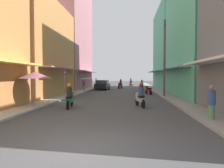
# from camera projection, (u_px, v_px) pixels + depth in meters

# --- Properties ---
(ground_plane) EXTENTS (119.33, 119.33, 0.00)m
(ground_plane) POSITION_uv_depth(u_px,v_px,m) (120.00, 91.00, 28.76)
(ground_plane) COLOR #424244
(sidewalk_left) EXTENTS (1.53, 62.24, 0.12)m
(sidewalk_left) POSITION_uv_depth(u_px,v_px,m) (85.00, 90.00, 29.19)
(sidewalk_left) COLOR #ADA89E
(sidewalk_left) RESTS_ON ground
(sidewalk_right) EXTENTS (1.53, 62.24, 0.12)m
(sidewalk_right) POSITION_uv_depth(u_px,v_px,m) (157.00, 90.00, 28.33)
(sidewalk_right) COLOR gray
(sidewalk_right) RESTS_ON ground
(building_left_mid) EXTENTS (7.05, 11.02, 9.48)m
(building_left_mid) POSITION_uv_depth(u_px,v_px,m) (31.00, 50.00, 21.14)
(building_left_mid) COLOR #D88C4C
(building_left_mid) RESTS_ON ground
(building_left_far) EXTENTS (7.05, 12.60, 17.15)m
(building_left_far) POSITION_uv_depth(u_px,v_px,m) (67.00, 36.00, 33.11)
(building_left_far) COLOR #B7727F
(building_left_far) RESTS_ON ground
(building_right_mid) EXTENTS (7.05, 12.26, 17.82)m
(building_right_mid) POSITION_uv_depth(u_px,v_px,m) (207.00, 6.00, 20.22)
(building_right_mid) COLOR #4CB28C
(building_right_mid) RESTS_ON ground
(building_right_far) EXTENTS (7.05, 13.11, 13.13)m
(building_right_far) POSITION_uv_depth(u_px,v_px,m) (176.00, 48.00, 33.41)
(building_right_far) COLOR #4CB28C
(building_right_far) RESTS_ON ground
(motorbike_maroon) EXTENTS (0.71, 1.76, 0.96)m
(motorbike_maroon) POSITION_uv_depth(u_px,v_px,m) (148.00, 90.00, 22.62)
(motorbike_maroon) COLOR black
(motorbike_maroon) RESTS_ON ground
(motorbike_silver) EXTENTS (0.69, 1.76, 1.58)m
(motorbike_silver) POSITION_uv_depth(u_px,v_px,m) (140.00, 96.00, 13.52)
(motorbike_silver) COLOR black
(motorbike_silver) RESTS_ON ground
(motorbike_green) EXTENTS (0.55, 1.81, 1.58)m
(motorbike_green) POSITION_uv_depth(u_px,v_px,m) (70.00, 97.00, 13.01)
(motorbike_green) COLOR black
(motorbike_green) RESTS_ON ground
(motorbike_black) EXTENTS (0.55, 1.81, 1.58)m
(motorbike_black) POSITION_uv_depth(u_px,v_px,m) (142.00, 86.00, 26.55)
(motorbike_black) COLOR black
(motorbike_black) RESTS_ON ground
(motorbike_red) EXTENTS (0.76, 1.74, 1.58)m
(motorbike_red) POSITION_uv_depth(u_px,v_px,m) (120.00, 84.00, 33.64)
(motorbike_red) COLOR black
(motorbike_red) RESTS_ON ground
(motorbike_orange) EXTENTS (0.76, 1.74, 1.58)m
(motorbike_orange) POSITION_uv_depth(u_px,v_px,m) (131.00, 83.00, 41.83)
(motorbike_orange) COLOR black
(motorbike_orange) RESTS_ON ground
(parked_car) EXTENTS (1.95, 4.18, 1.45)m
(parked_car) POSITION_uv_depth(u_px,v_px,m) (103.00, 85.00, 30.78)
(parked_car) COLOR black
(parked_car) RESTS_ON ground
(pedestrian_crossing) EXTENTS (0.34, 0.34, 1.65)m
(pedestrian_crossing) POSITION_uv_depth(u_px,v_px,m) (211.00, 103.00, 9.14)
(pedestrian_crossing) COLOR #598C59
(pedestrian_crossing) RESTS_ON ground
(pedestrian_foreground) EXTENTS (0.44, 0.44, 1.68)m
(pedestrian_foreground) POSITION_uv_depth(u_px,v_px,m) (96.00, 82.00, 37.58)
(pedestrian_foreground) COLOR beige
(pedestrian_foreground) RESTS_ON ground
(pedestrian_midway) EXTENTS (0.34, 0.34, 1.63)m
(pedestrian_midway) POSITION_uv_depth(u_px,v_px,m) (84.00, 85.00, 27.80)
(pedestrian_midway) COLOR #BF8C3F
(pedestrian_midway) RESTS_ON ground
(vendor_umbrella) EXTENTS (2.20, 2.20, 2.33)m
(vendor_umbrella) POSITION_uv_depth(u_px,v_px,m) (35.00, 75.00, 13.42)
(vendor_umbrella) COLOR #99999E
(vendor_umbrella) RESTS_ON ground
(utility_pole) EXTENTS (0.20, 1.20, 7.38)m
(utility_pole) POSITION_uv_depth(u_px,v_px,m) (164.00, 58.00, 19.58)
(utility_pole) COLOR #4C4C4F
(utility_pole) RESTS_ON ground
(street_sign_no_entry) EXTENTS (0.07, 0.60, 2.65)m
(street_sign_no_entry) POSITION_uv_depth(u_px,v_px,m) (65.00, 80.00, 18.28)
(street_sign_no_entry) COLOR gray
(street_sign_no_entry) RESTS_ON ground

